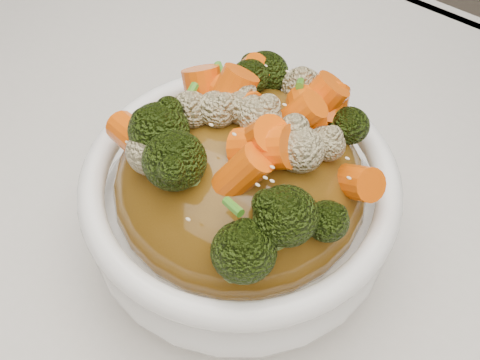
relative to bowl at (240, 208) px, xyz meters
The scene contains 8 objects.
tablecloth 0.08m from the bowl, 42.02° to the right, with size 1.20×0.80×0.04m, color silver.
bowl is the anchor object (origin of this frame).
sauce_base 0.03m from the bowl, 135.00° to the left, with size 0.16×0.16×0.09m, color brown.
carrots 0.09m from the bowl, 135.00° to the left, with size 0.16×0.16×0.05m, color #FD6008, non-canonical shape.
broccoli 0.09m from the bowl, 135.00° to the left, with size 0.16×0.16×0.04m, color black, non-canonical shape.
cauliflower 0.08m from the bowl, 135.00° to the left, with size 0.16×0.16×0.03m, color #C2B484, non-canonical shape.
scallions 0.09m from the bowl, ahead, with size 0.12×0.12×0.02m, color #3C7E1D, non-canonical shape.
sesame_seeds 0.09m from the bowl, ahead, with size 0.15×0.15×0.01m, color beige, non-canonical shape.
Camera 1 is at (0.10, -0.14, 1.11)m, focal length 42.00 mm.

